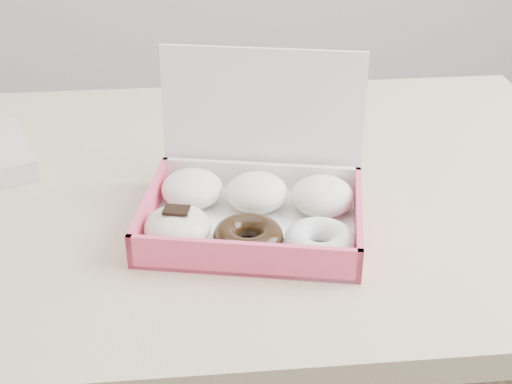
{
  "coord_description": "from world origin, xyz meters",
  "views": [
    {
      "loc": [
        -0.05,
        -0.94,
        1.28
      ],
      "look_at": [
        0.03,
        -0.14,
        0.82
      ],
      "focal_mm": 50.0,
      "sensor_mm": 36.0,
      "label": 1
    }
  ],
  "objects": [
    {
      "name": "donut_box",
      "position": [
        0.03,
        -0.11,
        0.78
      ],
      "size": [
        0.33,
        0.3,
        0.21
      ],
      "rotation": [
        0.0,
        0.0,
        -0.21
      ],
      "color": "white",
      "rests_on": "table"
    },
    {
      "name": "table",
      "position": [
        0.0,
        0.0,
        0.67
      ],
      "size": [
        1.2,
        0.8,
        0.75
      ],
      "color": "tan",
      "rests_on": "ground"
    }
  ]
}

